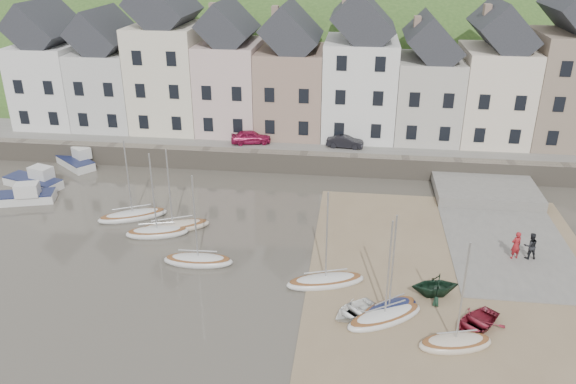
# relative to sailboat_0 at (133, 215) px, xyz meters

# --- Properties ---
(ground) EXTENTS (160.00, 160.00, 0.00)m
(ground) POSITION_rel_sailboat_0_xyz_m (11.63, -6.41, -0.26)
(ground) COLOR #474238
(ground) RESTS_ON ground
(quay_land) EXTENTS (90.00, 30.00, 1.50)m
(quay_land) POSITION_rel_sailboat_0_xyz_m (11.63, 25.59, 0.49)
(quay_land) COLOR #315220
(quay_land) RESTS_ON ground
(quay_street) EXTENTS (70.00, 7.00, 0.10)m
(quay_street) POSITION_rel_sailboat_0_xyz_m (11.63, 14.09, 1.29)
(quay_street) COLOR slate
(quay_street) RESTS_ON quay_land
(seawall) EXTENTS (70.00, 1.20, 1.80)m
(seawall) POSITION_rel_sailboat_0_xyz_m (11.63, 10.59, 0.64)
(seawall) COLOR slate
(seawall) RESTS_ON ground
(beach) EXTENTS (18.00, 26.00, 0.06)m
(beach) POSITION_rel_sailboat_0_xyz_m (22.63, -6.41, -0.23)
(beach) COLOR #7F684D
(beach) RESTS_ON ground
(slipway) EXTENTS (8.00, 18.00, 0.12)m
(slipway) POSITION_rel_sailboat_0_xyz_m (26.63, 1.59, -0.20)
(slipway) COLOR slate
(slipway) RESTS_ON ground
(hillside) EXTENTS (134.40, 84.00, 84.00)m
(hillside) POSITION_rel_sailboat_0_xyz_m (6.63, 53.59, -18.25)
(hillside) COLOR #315220
(hillside) RESTS_ON ground
(townhouse_terrace) EXTENTS (61.05, 8.00, 13.93)m
(townhouse_terrace) POSITION_rel_sailboat_0_xyz_m (13.39, 17.59, 7.06)
(townhouse_terrace) COLOR white
(townhouse_terrace) RESTS_ON quay_land
(sailboat_0) EXTENTS (5.19, 3.60, 6.32)m
(sailboat_0) POSITION_rel_sailboat_0_xyz_m (0.00, 0.00, 0.00)
(sailboat_0) COLOR silver
(sailboat_0) RESTS_ON ground
(sailboat_1) EXTENTS (4.57, 2.58, 6.32)m
(sailboat_1) POSITION_rel_sailboat_0_xyz_m (2.66, -2.26, 0.00)
(sailboat_1) COLOR silver
(sailboat_1) RESTS_ON ground
(sailboat_2) EXTENTS (5.40, 3.59, 6.32)m
(sailboat_2) POSITION_rel_sailboat_0_xyz_m (3.51, -1.39, -0.00)
(sailboat_2) COLOR beige
(sailboat_2) RESTS_ON ground
(sailboat_3) EXTENTS (4.55, 1.70, 6.32)m
(sailboat_3) POSITION_rel_sailboat_0_xyz_m (6.51, -5.57, 0.00)
(sailboat_3) COLOR silver
(sailboat_3) RESTS_ON ground
(sailboat_4) EXTENTS (5.03, 2.92, 6.32)m
(sailboat_4) POSITION_rel_sailboat_0_xyz_m (14.72, -6.95, 0.00)
(sailboat_4) COLOR silver
(sailboat_4) RESTS_ON ground
(sailboat_5) EXTENTS (3.92, 3.54, 6.32)m
(sailboat_5) POSITION_rel_sailboat_0_xyz_m (18.39, -9.37, 0.01)
(sailboat_5) COLOR #161D45
(sailboat_5) RESTS_ON ground
(sailboat_6) EXTENTS (4.75, 3.81, 6.32)m
(sailboat_6) POSITION_rel_sailboat_0_xyz_m (18.14, -10.05, 0.00)
(sailboat_6) COLOR silver
(sailboat_6) RESTS_ON ground
(sailboat_7) EXTENTS (4.12, 2.44, 6.32)m
(sailboat_7) POSITION_rel_sailboat_0_xyz_m (21.64, -11.78, 0.01)
(sailboat_7) COLOR beige
(sailboat_7) RESTS_ON ground
(motorboat_0) EXTENTS (5.43, 3.22, 1.70)m
(motorboat_0) POSITION_rel_sailboat_0_xyz_m (-10.26, 4.66, 0.32)
(motorboat_0) COLOR silver
(motorboat_0) RESTS_ON ground
(motorboat_1) EXTENTS (5.17, 3.04, 1.70)m
(motorboat_1) POSITION_rel_sailboat_0_xyz_m (-9.50, 1.61, 0.32)
(motorboat_1) COLOR silver
(motorboat_1) RESTS_ON ground
(motorboat_2) EXTENTS (4.55, 4.11, 1.70)m
(motorboat_2) POSITION_rel_sailboat_0_xyz_m (-8.92, 9.45, 0.32)
(motorboat_2) COLOR silver
(motorboat_2) RESTS_ON ground
(rowboat_white) EXTENTS (3.35, 3.37, 0.57)m
(rowboat_white) POSITION_rel_sailboat_0_xyz_m (16.44, -9.82, 0.09)
(rowboat_white) COLOR white
(rowboat_white) RESTS_ON beach
(rowboat_green) EXTENTS (3.16, 2.87, 1.44)m
(rowboat_green) POSITION_rel_sailboat_0_xyz_m (21.05, -7.37, 0.52)
(rowboat_green) COLOR black
(rowboat_green) RESTS_ON beach
(rowboat_red) EXTENTS (3.84, 3.92, 0.66)m
(rowboat_red) POSITION_rel_sailboat_0_xyz_m (22.92, -10.14, 0.13)
(rowboat_red) COLOR maroon
(rowboat_red) RESTS_ON beach
(person_red) EXTENTS (0.81, 0.67, 1.90)m
(person_red) POSITION_rel_sailboat_0_xyz_m (26.61, -2.54, 0.81)
(person_red) COLOR maroon
(person_red) RESTS_ON slipway
(person_dark) EXTENTS (0.96, 0.79, 1.80)m
(person_dark) POSITION_rel_sailboat_0_xyz_m (27.54, -2.41, 0.76)
(person_dark) COLOR black
(person_dark) RESTS_ON slipway
(car_left) EXTENTS (3.90, 2.27, 1.25)m
(car_left) POSITION_rel_sailboat_0_xyz_m (6.47, 13.09, 1.96)
(car_left) COLOR #991641
(car_left) RESTS_ON quay_street
(car_right) EXTENTS (3.39, 1.45, 1.09)m
(car_right) POSITION_rel_sailboat_0_xyz_m (15.12, 13.09, 1.88)
(car_right) COLOR black
(car_right) RESTS_ON quay_street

